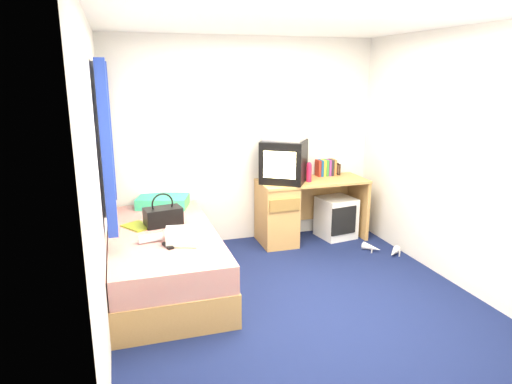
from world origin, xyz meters
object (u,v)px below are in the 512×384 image
object	(u,v)px
crt_tv	(284,161)
handbag	(163,216)
storage_cube	(336,217)
colour_swatch_fan	(184,247)
aerosol_can	(302,172)
bed	(164,258)
desk	(290,209)
pink_water_bottle	(309,173)
remote_control	(168,246)
white_heels	(383,250)
towel	(185,236)
water_bottle	(150,238)
pillow	(163,202)
picture_frame	(338,169)
vcr	(284,137)
magazine	(138,226)

from	to	relation	value
crt_tv	handbag	distance (m)	1.61
storage_cube	colour_swatch_fan	distance (m)	2.39
crt_tv	aerosol_can	world-z (taller)	crt_tv
bed	desk	xyz separation A→B (m)	(1.58, 0.75, 0.14)
desk	pink_water_bottle	xyz separation A→B (m)	(0.20, -0.08, 0.45)
remote_control	white_heels	xyz separation A→B (m)	(2.45, 0.48, -0.51)
bed	remote_control	world-z (taller)	remote_control
storage_cube	colour_swatch_fan	bearing A→B (deg)	-158.39
towel	aerosol_can	bearing A→B (deg)	36.11
storage_cube	water_bottle	distance (m)	2.54
storage_cube	white_heels	xyz separation A→B (m)	(0.27, -0.66, -0.21)
colour_swatch_fan	water_bottle	bearing A→B (deg)	141.80
pillow	handbag	xyz separation A→B (m)	(-0.06, -0.65, 0.04)
white_heels	aerosol_can	bearing A→B (deg)	132.31
picture_frame	aerosol_can	distance (m)	0.54
water_bottle	colour_swatch_fan	xyz separation A→B (m)	(0.27, -0.21, -0.03)
vcr	colour_swatch_fan	distance (m)	1.96
aerosol_can	towel	xyz separation A→B (m)	(-1.59, -1.16, -0.24)
picture_frame	white_heels	distance (m)	1.17
vcr	handbag	bearing A→B (deg)	-123.39
desk	remote_control	xyz separation A→B (m)	(-1.58, -1.16, 0.14)
picture_frame	remote_control	world-z (taller)	picture_frame
remote_control	white_heels	world-z (taller)	remote_control
vcr	towel	distance (m)	1.84
storage_cube	magazine	xyz separation A→B (m)	(-2.40, -0.52, 0.30)
pillow	storage_cube	xyz separation A→B (m)	(2.09, -0.10, -0.35)
bed	storage_cube	bearing A→B (deg)	18.46
storage_cube	remote_control	world-z (taller)	remote_control
pink_water_bottle	water_bottle	bearing A→B (deg)	-154.23
crt_tv	water_bottle	size ratio (longest dim) A/B	3.28
desk	crt_tv	distance (m)	0.59
pillow	remote_control	xyz separation A→B (m)	(-0.09, -1.24, -0.05)
pink_water_bottle	colour_swatch_fan	xyz separation A→B (m)	(-1.64, -1.13, -0.31)
desk	storage_cube	distance (m)	0.63
bed	picture_frame	size ratio (longest dim) A/B	14.29
magazine	vcr	bearing A→B (deg)	17.75
crt_tv	picture_frame	xyz separation A→B (m)	(0.80, 0.17, -0.17)
vcr	handbag	world-z (taller)	vcr
pillow	desk	xyz separation A→B (m)	(1.49, -0.08, -0.19)
pillow	aerosol_can	size ratio (longest dim) A/B	3.30
pillow	aerosol_can	world-z (taller)	aerosol_can
bed	towel	bearing A→B (deg)	-62.54
towel	white_heels	bearing A→B (deg)	9.71
bed	vcr	bearing A→B (deg)	26.81
aerosol_can	magazine	distance (m)	2.09
vcr	colour_swatch_fan	xyz separation A→B (m)	(-1.35, -1.22, -0.73)
desk	water_bottle	size ratio (longest dim) A/B	6.50
crt_tv	towel	distance (m)	1.75
desk	white_heels	size ratio (longest dim) A/B	3.11
desk	remote_control	size ratio (longest dim) A/B	8.12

